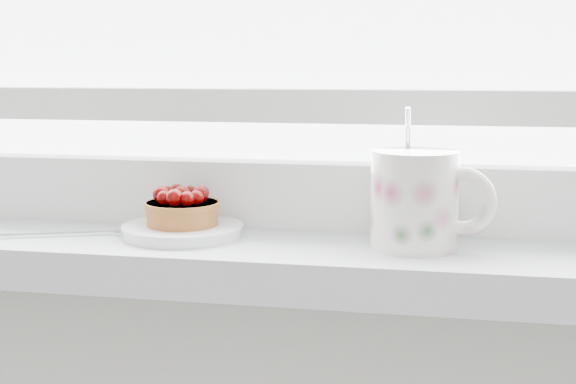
% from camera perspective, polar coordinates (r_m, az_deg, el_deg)
% --- Properties ---
extents(saucer, '(0.12, 0.12, 0.01)m').
position_cam_1_polar(saucer, '(0.82, -7.50, -2.73)').
color(saucer, white).
rests_on(saucer, windowsill).
extents(raspberry_tart, '(0.08, 0.08, 0.04)m').
position_cam_1_polar(raspberry_tart, '(0.82, -7.54, -1.11)').
color(raspberry_tart, brown).
rests_on(raspberry_tart, saucer).
extents(floral_mug, '(0.12, 0.10, 0.13)m').
position_cam_1_polar(floral_mug, '(0.77, 9.21, -0.41)').
color(floral_mug, white).
rests_on(floral_mug, windowsill).
extents(fork, '(0.17, 0.08, 0.00)m').
position_cam_1_polar(fork, '(0.85, -14.51, -2.88)').
color(fork, silver).
rests_on(fork, windowsill).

